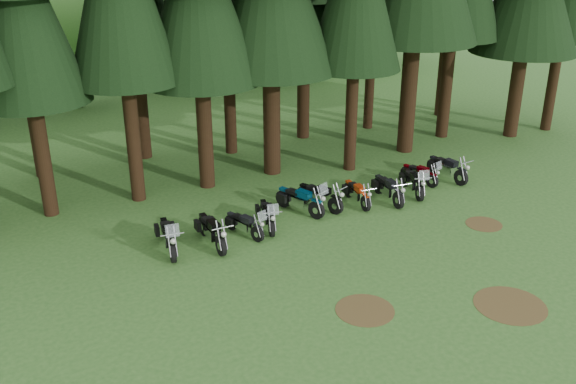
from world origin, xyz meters
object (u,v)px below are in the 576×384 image
Objects in this scene: motorcycle_3 at (267,216)px; motorcycle_6 at (357,194)px; motorcycle_2 at (244,225)px; motorcycle_8 at (413,183)px; motorcycle_9 at (420,174)px; motorcycle_0 at (168,238)px; motorcycle_10 at (447,169)px; motorcycle_5 at (319,197)px; motorcycle_7 at (388,190)px; motorcycle_4 at (300,201)px; motorcycle_1 at (212,232)px.

motorcycle_6 is at bearing 18.16° from motorcycle_3.
motorcycle_3 is at bearing -6.37° from motorcycle_2.
motorcycle_9 is at bearing 56.57° from motorcycle_8.
motorcycle_0 is at bearing -171.77° from motorcycle_6.
motorcycle_8 reaches higher than motorcycle_10.
motorcycle_3 is at bearing 178.77° from motorcycle_10.
motorcycle_2 is 0.88× the size of motorcycle_5.
motorcycle_3 is 5.57m from motorcycle_7.
motorcycle_7 is 1.17× the size of motorcycle_9.
motorcycle_4 is 1.01× the size of motorcycle_10.
motorcycle_5 is at bearing 27.73° from motorcycle_3.
motorcycle_1 is 1.11× the size of motorcycle_3.
motorcycle_7 is 1.39m from motorcycle_8.
motorcycle_6 is at bearing 6.01° from motorcycle_1.
motorcycle_2 is 1.09m from motorcycle_3.
motorcycle_6 is (8.16, 0.02, -0.08)m from motorcycle_0.
motorcycle_6 is at bearing 173.58° from motorcycle_9.
motorcycle_3 is at bearing -162.16° from motorcycle_8.
motorcycle_1 is 2.42m from motorcycle_3.
motorcycle_3 is 1.83m from motorcycle_4.
motorcycle_2 is 5.32m from motorcycle_6.
motorcycle_6 is (6.64, 0.36, -0.07)m from motorcycle_1.
motorcycle_2 is 0.89× the size of motorcycle_8.
motorcycle_9 is (7.96, 0.55, -0.05)m from motorcycle_3.
motorcycle_3 is 0.97× the size of motorcycle_5.
motorcycle_2 reaches higher than motorcycle_10.
motorcycle_3 is (3.92, -0.08, -0.05)m from motorcycle_0.
motorcycle_4 reaches higher than motorcycle_1.
motorcycle_3 is 0.91× the size of motorcycle_4.
motorcycle_3 is 1.04× the size of motorcycle_6.
motorcycle_10 is (2.39, 0.51, 0.01)m from motorcycle_8.
motorcycle_2 is 8.02m from motorcycle_8.
motorcycle_9 is at bearing -18.91° from motorcycle_4.
motorcycle_1 is (1.52, -0.35, -0.01)m from motorcycle_0.
motorcycle_7 is at bearing -17.14° from motorcycle_2.
motorcycle_0 is at bearing 169.91° from motorcycle_1.
motorcycle_9 is 1.40m from motorcycle_10.
motorcycle_0 reaches higher than motorcycle_5.
motorcycle_2 is at bearing 6.38° from motorcycle_1.
motorcycle_10 is (3.78, 0.58, 0.01)m from motorcycle_7.
motorcycle_4 is (2.82, 0.70, 0.09)m from motorcycle_2.
motorcycle_6 is 3.75m from motorcycle_9.
motorcycle_5 is 4.34m from motorcycle_8.
motorcycle_10 is at bearing 31.68° from motorcycle_8.
motorcycle_9 reaches higher than motorcycle_7.
motorcycle_5 is at bearing -19.24° from motorcycle_4.
motorcycle_10 is at bearing -20.86° from motorcycle_4.
motorcycle_0 is 1.23× the size of motorcycle_2.
motorcycle_7 is at bearing 8.53° from motorcycle_0.
motorcycle_2 is 0.91× the size of motorcycle_3.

